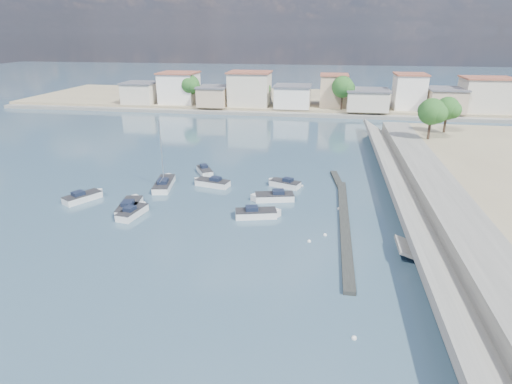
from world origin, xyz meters
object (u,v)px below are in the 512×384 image
motorboat_b (134,212)px  motorboat_e (84,197)px  motorboat_c (211,183)px  sailboat (165,183)px  motorboat_d (272,197)px  motorboat_g (205,172)px  motorboat_f (284,184)px  motorboat_h (258,214)px  motorboat_a (130,206)px

motorboat_b → motorboat_e: bearing=156.9°
motorboat_c → sailboat: bearing=-168.1°
motorboat_d → motorboat_e: (-22.47, -3.65, 0.00)m
motorboat_g → motorboat_f: bearing=-16.2°
motorboat_f → motorboat_h: (-1.78, -10.26, 0.00)m
motorboat_f → sailboat: 15.69m
motorboat_d → motorboat_c: bearing=156.2°
motorboat_d → sailboat: size_ratio=0.59×
motorboat_b → motorboat_e: same height
motorboat_d → motorboat_e: size_ratio=1.13×
sailboat → motorboat_a: bearing=-98.2°
motorboat_b → motorboat_g: same height
motorboat_b → motorboat_g: 15.87m
motorboat_c → motorboat_h: same height
motorboat_a → motorboat_d: size_ratio=1.08×
motorboat_g → sailboat: sailboat is taller
motorboat_b → motorboat_d: 16.22m
motorboat_c → sailboat: sailboat is taller
motorboat_f → motorboat_h: bearing=-99.8°
motorboat_d → motorboat_f: (0.88, 5.01, 0.00)m
motorboat_f → motorboat_g: (-11.62, 3.37, 0.00)m
motorboat_a → motorboat_e: size_ratio=1.22×
motorboat_a → motorboat_g: size_ratio=1.34×
motorboat_e → motorboat_g: same height
motorboat_a → motorboat_b: bearing=-54.3°
motorboat_b → motorboat_d: bearing=25.6°
motorboat_h → motorboat_e: bearing=175.8°
motorboat_a → motorboat_d: same height
motorboat_e → motorboat_d: bearing=9.2°
motorboat_a → motorboat_c: same height
motorboat_a → motorboat_c: bearing=52.3°
motorboat_c → motorboat_e: same height
motorboat_a → motorboat_c: size_ratio=1.12×
motorboat_a → motorboat_e: 6.94m
motorboat_b → sailboat: size_ratio=0.51×
motorboat_a → motorboat_f: same height
motorboat_a → motorboat_f: size_ratio=1.29×
motorboat_f → sailboat: bearing=-170.9°
motorboat_e → sailboat: sailboat is taller
motorboat_e → motorboat_f: same height
motorboat_b → motorboat_e: (-7.84, 3.35, 0.00)m
motorboat_b → motorboat_h: bearing=7.3°
motorboat_b → motorboat_d: (14.63, 7.01, -0.00)m
motorboat_a → motorboat_h: size_ratio=1.11×
motorboat_c → sailboat: 6.12m
motorboat_g → motorboat_c: bearing=-65.3°
motorboat_b → motorboat_c: size_ratio=0.91×
motorboat_a → motorboat_f: (16.64, 10.44, -0.00)m
motorboat_b → motorboat_c: same height
motorboat_b → motorboat_h: (13.73, 1.76, 0.00)m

